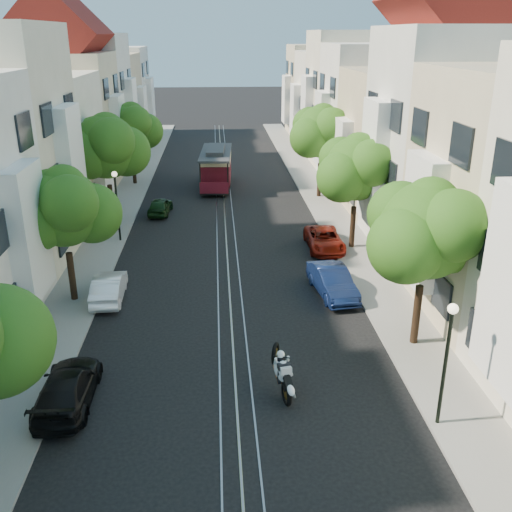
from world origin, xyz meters
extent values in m
plane|color=black|center=(0.00, 28.00, 0.00)|extent=(200.00, 200.00, 0.00)
cube|color=gray|center=(7.25, 28.00, 0.06)|extent=(2.50, 80.00, 0.12)
cube|color=gray|center=(-7.25, 28.00, 0.06)|extent=(2.50, 80.00, 0.12)
cube|color=gray|center=(-0.55, 28.00, 0.01)|extent=(0.06, 80.00, 0.02)
cube|color=gray|center=(0.00, 28.00, 0.01)|extent=(0.06, 80.00, 0.02)
cube|color=gray|center=(0.55, 28.00, 0.01)|extent=(0.06, 80.00, 0.02)
cube|color=tan|center=(0.00, 28.00, 0.00)|extent=(0.08, 80.00, 0.01)
cube|color=white|center=(8.20, 12.00, 4.20)|extent=(0.90, 3.04, 5.50)
cube|color=silver|center=(12.00, 20.00, 6.00)|extent=(7.00, 8.00, 12.00)
cube|color=white|center=(8.20, 20.00, 5.04)|extent=(0.90, 3.04, 6.60)
cube|color=#C6B28C|center=(12.00, 28.00, 4.50)|extent=(7.00, 8.00, 9.00)
cube|color=white|center=(8.20, 28.00, 3.78)|extent=(0.90, 3.04, 4.95)
cube|color=white|center=(12.00, 36.00, 5.25)|extent=(7.00, 8.00, 10.50)
cube|color=white|center=(8.20, 36.00, 4.41)|extent=(0.90, 3.04, 5.78)
cube|color=beige|center=(12.00, 44.00, 5.75)|extent=(7.00, 8.00, 11.50)
cube|color=white|center=(8.20, 44.00, 4.83)|extent=(0.90, 3.04, 6.32)
cube|color=silver|center=(12.00, 52.00, 4.75)|extent=(7.00, 8.00, 9.50)
cube|color=white|center=(8.20, 52.00, 3.99)|extent=(0.90, 3.04, 5.23)
cube|color=beige|center=(12.00, 60.00, 5.00)|extent=(7.00, 8.00, 10.00)
cube|color=white|center=(8.20, 60.00, 4.20)|extent=(0.90, 3.04, 5.50)
cube|color=white|center=(-8.20, 12.00, 4.12)|extent=(0.90, 3.04, 5.39)
cube|color=white|center=(-8.20, 20.00, 4.94)|extent=(0.90, 3.04, 6.47)
cube|color=silver|center=(-12.00, 28.00, 4.41)|extent=(7.00, 8.00, 8.82)
cube|color=white|center=(-8.20, 28.00, 3.70)|extent=(0.90, 3.04, 4.85)
cube|color=beige|center=(-12.00, 36.00, 5.14)|extent=(7.00, 8.00, 10.29)
cube|color=white|center=(-8.20, 36.00, 4.32)|extent=(0.90, 3.04, 5.66)
cube|color=silver|center=(-12.00, 44.00, 5.63)|extent=(7.00, 8.00, 11.27)
cube|color=white|center=(-8.20, 44.00, 4.73)|extent=(0.90, 3.04, 6.20)
cube|color=#C6B28C|center=(-12.00, 52.00, 4.66)|extent=(7.00, 8.00, 9.31)
cube|color=white|center=(-8.20, 52.00, 3.91)|extent=(0.90, 3.04, 5.12)
cube|color=white|center=(-12.00, 60.00, 4.90)|extent=(7.00, 8.00, 9.80)
cube|color=white|center=(-8.20, 60.00, 4.12)|extent=(0.90, 3.04, 5.39)
cylinder|color=black|center=(7.20, 9.00, 1.34)|extent=(0.30, 0.30, 2.45)
sphere|color=#2A5816|center=(7.20, 9.00, 4.81)|extent=(3.64, 3.64, 3.64)
sphere|color=#2A5816|center=(8.30, 9.50, 4.41)|extent=(2.91, 2.91, 2.91)
sphere|color=#2A5816|center=(6.25, 8.30, 4.51)|extent=(2.84, 2.84, 2.84)
sphere|color=#2A5816|center=(7.30, 9.10, 5.71)|extent=(2.18, 2.18, 2.18)
cylinder|color=black|center=(7.20, 20.00, 1.31)|extent=(0.30, 0.30, 2.38)
sphere|color=#2A5816|center=(7.20, 20.00, 4.68)|extent=(3.54, 3.54, 3.54)
sphere|color=#2A5816|center=(8.30, 20.50, 4.28)|extent=(2.83, 2.83, 2.83)
sphere|color=#2A5816|center=(6.25, 19.30, 4.38)|extent=(2.76, 2.76, 2.76)
sphere|color=#2A5816|center=(7.30, 20.10, 5.58)|extent=(2.12, 2.12, 2.12)
cylinder|color=black|center=(7.20, 31.00, 1.38)|extent=(0.30, 0.30, 2.52)
sphere|color=#2A5816|center=(7.20, 31.00, 4.94)|extent=(3.74, 3.74, 3.74)
sphere|color=#2A5816|center=(8.30, 31.50, 4.54)|extent=(3.00, 3.00, 3.00)
sphere|color=#2A5816|center=(6.25, 30.30, 4.64)|extent=(2.92, 2.92, 2.92)
sphere|color=#2A5816|center=(7.30, 31.10, 5.84)|extent=(2.25, 2.25, 2.25)
cylinder|color=black|center=(-7.20, 14.00, 1.26)|extent=(0.30, 0.30, 2.27)
sphere|color=#2A5816|center=(-7.20, 14.00, 4.47)|extent=(3.38, 3.38, 3.38)
sphere|color=#2A5816|center=(-6.10, 14.50, 4.07)|extent=(2.70, 2.70, 2.70)
sphere|color=#2A5816|center=(-8.15, 13.30, 4.17)|extent=(2.64, 2.64, 2.64)
sphere|color=#2A5816|center=(-7.10, 14.10, 5.38)|extent=(2.03, 2.03, 2.03)
cylinder|color=black|center=(-7.20, 25.00, 1.43)|extent=(0.30, 0.30, 2.62)
sphere|color=#2A5816|center=(-7.20, 25.00, 5.14)|extent=(3.90, 3.90, 3.90)
sphere|color=#2A5816|center=(-6.10, 25.50, 4.74)|extent=(3.12, 3.12, 3.12)
sphere|color=#2A5816|center=(-8.15, 24.30, 4.84)|extent=(3.04, 3.04, 3.04)
sphere|color=#2A5816|center=(-7.10, 25.10, 6.04)|extent=(2.34, 2.34, 2.34)
cylinder|color=black|center=(-7.20, 36.00, 1.31)|extent=(0.30, 0.30, 2.38)
sphere|color=#2A5816|center=(-7.20, 36.00, 4.68)|extent=(3.54, 3.54, 3.54)
sphere|color=#2A5816|center=(-6.10, 36.50, 4.28)|extent=(2.83, 2.83, 2.83)
sphere|color=#2A5816|center=(-8.15, 35.30, 4.38)|extent=(2.76, 2.76, 2.76)
sphere|color=#2A5816|center=(-7.10, 36.10, 5.58)|extent=(2.12, 2.12, 2.12)
cylinder|color=black|center=(6.30, 4.00, 2.12)|extent=(0.12, 0.12, 4.00)
sphere|color=#FFF2CC|center=(6.30, 4.00, 4.12)|extent=(0.32, 0.32, 0.32)
cylinder|color=black|center=(-6.30, 22.00, 2.12)|extent=(0.12, 0.12, 4.00)
sphere|color=#FFF2CC|center=(-6.30, 22.00, 4.12)|extent=(0.32, 0.32, 0.32)
torus|color=black|center=(1.68, 5.54, 0.34)|extent=(0.31, 0.86, 0.85)
torus|color=black|center=(1.43, 6.89, 1.09)|extent=(0.39, 0.83, 0.82)
ellipsoid|color=white|center=(1.56, 6.16, 0.91)|extent=(0.69, 1.22, 0.99)
ellipsoid|color=white|center=(1.62, 5.88, 1.13)|extent=(0.52, 0.70, 0.56)
cube|color=black|center=(1.70, 5.42, 0.90)|extent=(0.35, 0.63, 0.40)
cube|color=silver|center=(1.62, 5.85, 1.16)|extent=(0.48, 0.68, 0.29)
sphere|color=black|center=(1.56, 6.21, 1.28)|extent=(0.30, 0.30, 0.30)
cube|color=black|center=(-0.50, 34.87, 0.42)|extent=(2.55, 7.62, 0.28)
cube|color=#540E1A|center=(-0.50, 34.87, 1.55)|extent=(2.50, 4.81, 2.25)
cube|color=beige|center=(-0.50, 34.87, 2.40)|extent=(2.55, 4.86, 0.56)
cube|color=#2D2D30|center=(-0.50, 34.87, 2.77)|extent=(2.74, 7.63, 0.17)
cube|color=#2D2D30|center=(-0.50, 34.87, 3.01)|extent=(1.53, 4.29, 0.33)
imported|color=#0B173A|center=(4.86, 13.84, 0.67)|extent=(1.96, 4.25, 1.35)
imported|color=maroon|center=(5.60, 19.99, 0.58)|extent=(1.96, 4.21, 1.17)
imported|color=black|center=(-5.60, 5.99, 0.61)|extent=(1.74, 4.24, 1.23)
imported|color=white|center=(-5.60, 14.06, 0.61)|extent=(1.40, 3.75, 1.23)
imported|color=black|center=(-4.40, 27.55, 0.58)|extent=(1.66, 3.49, 1.15)
camera|label=1|loc=(-0.47, -10.44, 11.59)|focal=40.00mm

